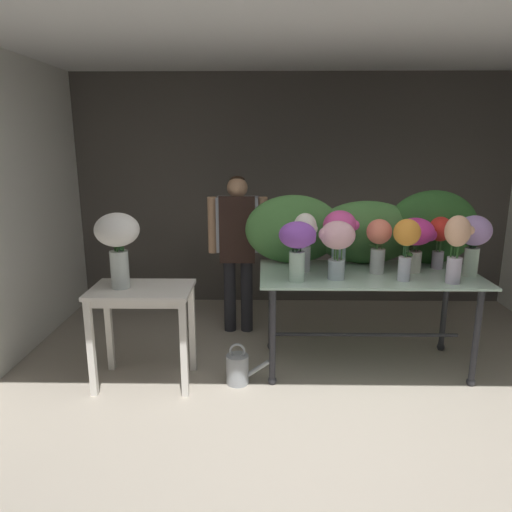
# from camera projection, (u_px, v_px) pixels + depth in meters

# --- Properties ---
(ground_plane) EXTENTS (7.10, 7.10, 0.00)m
(ground_plane) POSITION_uv_depth(u_px,v_px,m) (301.00, 357.00, 4.22)
(ground_plane) COLOR #9E9384
(wall_back) EXTENTS (5.12, 0.12, 2.64)m
(wall_back) POSITION_uv_depth(u_px,v_px,m) (293.00, 192.00, 5.47)
(wall_back) COLOR #4C4742
(wall_back) RESTS_ON ground
(wall_left) EXTENTS (0.12, 3.35, 2.64)m
(wall_left) POSITION_uv_depth(u_px,v_px,m) (1.00, 211.00, 3.94)
(wall_left) COLOR silver
(wall_left) RESTS_ON ground
(ceiling_slab) EXTENTS (5.24, 3.35, 0.12)m
(ceiling_slab) POSITION_uv_depth(u_px,v_px,m) (310.00, 33.00, 3.57)
(ceiling_slab) COLOR silver
(ceiling_slab) RESTS_ON wall_back
(display_table_glass) EXTENTS (1.79, 0.85, 0.84)m
(display_table_glass) POSITION_uv_depth(u_px,v_px,m) (367.00, 289.00, 3.90)
(display_table_glass) COLOR #AFD3BC
(display_table_glass) RESTS_ON ground
(side_table_white) EXTENTS (0.78, 0.50, 0.80)m
(side_table_white) POSITION_uv_depth(u_px,v_px,m) (142.00, 302.00, 3.63)
(side_table_white) COLOR silver
(side_table_white) RESTS_ON ground
(florist) EXTENTS (0.58, 0.24, 1.57)m
(florist) POSITION_uv_depth(u_px,v_px,m) (238.00, 238.00, 4.59)
(florist) COLOR #232328
(florist) RESTS_ON ground
(foliage_backdrop) EXTENTS (2.03, 0.31, 0.65)m
(foliage_backdrop) POSITION_uv_depth(u_px,v_px,m) (368.00, 230.00, 4.09)
(foliage_backdrop) COLOR #477F3D
(foliage_backdrop) RESTS_ON display_table_glass
(vase_violet_roses) EXTENTS (0.29, 0.29, 0.47)m
(vase_violet_roses) POSITION_uv_depth(u_px,v_px,m) (297.00, 242.00, 3.56)
(vase_violet_roses) COLOR silver
(vase_violet_roses) RESTS_ON display_table_glass
(vase_sunset_hydrangea) EXTENTS (0.21, 0.20, 0.49)m
(vase_sunset_hydrangea) POSITION_uv_depth(u_px,v_px,m) (407.00, 241.00, 3.57)
(vase_sunset_hydrangea) COLOR silver
(vase_sunset_hydrangea) RESTS_ON display_table_glass
(vase_scarlet_tulips) EXTENTS (0.19, 0.19, 0.45)m
(vase_scarlet_tulips) POSITION_uv_depth(u_px,v_px,m) (439.00, 235.00, 3.92)
(vase_scarlet_tulips) COLOR silver
(vase_scarlet_tulips) RESTS_ON display_table_glass
(vase_ivory_lilies) EXTENTS (0.20, 0.19, 0.49)m
(vase_ivory_lilies) POSITION_uv_depth(u_px,v_px,m) (305.00, 236.00, 3.83)
(vase_ivory_lilies) COLOR silver
(vase_ivory_lilies) RESTS_ON display_table_glass
(vase_coral_snapdragons) EXTENTS (0.20, 0.20, 0.45)m
(vase_coral_snapdragons) POSITION_uv_depth(u_px,v_px,m) (379.00, 242.00, 3.79)
(vase_coral_snapdragons) COLOR silver
(vase_coral_snapdragons) RESTS_ON display_table_glass
(vase_peach_stock) EXTENTS (0.21, 0.19, 0.52)m
(vase_peach_stock) POSITION_uv_depth(u_px,v_px,m) (457.00, 243.00, 3.51)
(vase_peach_stock) COLOR silver
(vase_peach_stock) RESTS_ON display_table_glass
(vase_lilac_peonies) EXTENTS (0.26, 0.26, 0.49)m
(vase_lilac_peonies) POSITION_uv_depth(u_px,v_px,m) (474.00, 237.00, 3.70)
(vase_lilac_peonies) COLOR silver
(vase_lilac_peonies) RESTS_ON display_table_glass
(vase_blush_dahlias) EXTENTS (0.29, 0.27, 0.46)m
(vase_blush_dahlias) POSITION_uv_depth(u_px,v_px,m) (337.00, 241.00, 3.62)
(vase_blush_dahlias) COLOR silver
(vase_blush_dahlias) RESTS_ON display_table_glass
(vase_fuchsia_anemones) EXTENTS (0.30, 0.27, 0.51)m
(vase_fuchsia_anemones) POSITION_uv_depth(u_px,v_px,m) (340.00, 232.00, 3.86)
(vase_fuchsia_anemones) COLOR silver
(vase_fuchsia_anemones) RESTS_ON display_table_glass
(vase_magenta_carnations) EXTENTS (0.32, 0.30, 0.45)m
(vase_magenta_carnations) POSITION_uv_depth(u_px,v_px,m) (415.00, 237.00, 3.82)
(vase_magenta_carnations) COLOR silver
(vase_magenta_carnations) RESTS_ON display_table_glass
(vase_white_roses_tall) EXTENTS (0.33, 0.33, 0.58)m
(vase_white_roses_tall) POSITION_uv_depth(u_px,v_px,m) (118.00, 239.00, 3.51)
(vase_white_roses_tall) COLOR silver
(vase_white_roses_tall) RESTS_ON side_table_white
(watering_can) EXTENTS (0.35, 0.18, 0.34)m
(watering_can) POSITION_uv_depth(u_px,v_px,m) (238.00, 368.00, 3.74)
(watering_can) COLOR #999EA3
(watering_can) RESTS_ON ground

